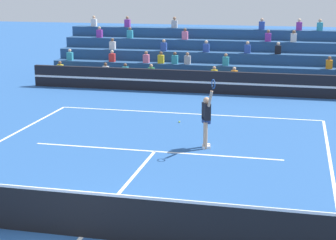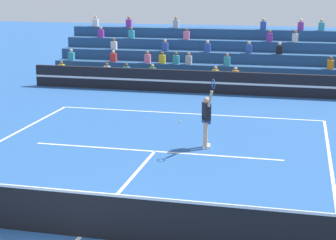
{
  "view_description": "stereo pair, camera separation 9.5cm",
  "coord_description": "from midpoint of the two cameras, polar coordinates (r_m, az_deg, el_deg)",
  "views": [
    {
      "loc": [
        4.32,
        -10.44,
        5.38
      ],
      "look_at": [
        0.46,
        6.33,
        1.1
      ],
      "focal_mm": 60.0,
      "sensor_mm": 36.0,
      "label": 1
    },
    {
      "loc": [
        4.41,
        -10.42,
        5.38
      ],
      "look_at": [
        0.46,
        6.33,
        1.1
      ],
      "focal_mm": 60.0,
      "sensor_mm": 36.0,
      "label": 2
    }
  ],
  "objects": [
    {
      "name": "ground_plane",
      "position": [
        12.52,
        -8.99,
        -11.66
      ],
      "size": [
        120.0,
        120.0,
        0.0
      ],
      "primitive_type": "plane",
      "color": "#285699"
    },
    {
      "name": "court_lines",
      "position": [
        12.52,
        -8.99,
        -11.65
      ],
      "size": [
        11.1,
        23.9,
        0.01
      ],
      "color": "white",
      "rests_on": "ground"
    },
    {
      "name": "tennis_net",
      "position": [
        12.3,
        -9.09,
        -9.38
      ],
      "size": [
        12.0,
        0.1,
        1.1
      ],
      "color": "#2D6B38",
      "rests_on": "ground"
    },
    {
      "name": "sponsor_banner_wall",
      "position": [
        27.65,
        3.67,
        3.87
      ],
      "size": [
        18.0,
        0.26,
        1.1
      ],
      "color": "black",
      "rests_on": "ground"
    },
    {
      "name": "bleacher_stand",
      "position": [
        31.29,
        4.82,
        5.9
      ],
      "size": [
        17.51,
        4.75,
        3.38
      ],
      "color": "navy",
      "rests_on": "ground"
    },
    {
      "name": "tennis_player",
      "position": [
        18.39,
        3.76,
        0.11
      ],
      "size": [
        0.58,
        0.97,
        2.46
      ],
      "color": "tan",
      "rests_on": "ground"
    },
    {
      "name": "tennis_ball",
      "position": [
        21.87,
        1.03,
        -0.19
      ],
      "size": [
        0.07,
        0.07,
        0.07
      ],
      "primitive_type": "sphere",
      "color": "#C6DB33",
      "rests_on": "ground"
    }
  ]
}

